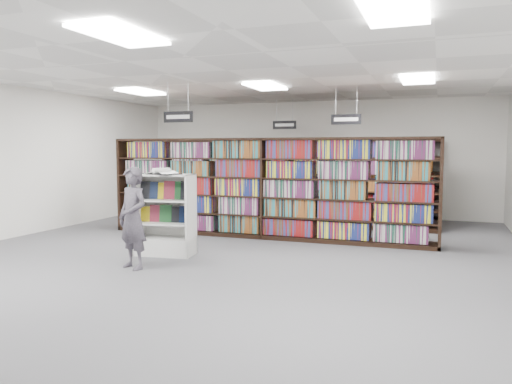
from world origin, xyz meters
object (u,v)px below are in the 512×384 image
(bookshelf_row_near, at_px, (265,188))
(open_book, at_px, (162,172))
(endcap_display, at_px, (166,227))
(shopper, at_px, (133,218))

(bookshelf_row_near, distance_m, open_book, 2.60)
(bookshelf_row_near, bearing_deg, endcap_display, -116.50)
(endcap_display, bearing_deg, open_book, -101.16)
(bookshelf_row_near, relative_size, shopper, 4.39)
(shopper, bearing_deg, bookshelf_row_near, 92.75)
(bookshelf_row_near, relative_size, endcap_display, 4.88)
(endcap_display, height_order, shopper, shopper)
(endcap_display, height_order, open_book, open_book)
(bookshelf_row_near, xyz_separation_m, endcap_display, (-1.11, -2.22, -0.56))
(bookshelf_row_near, bearing_deg, open_book, -115.73)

